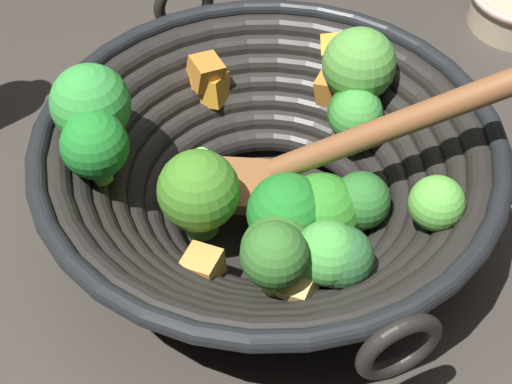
{
  "coord_description": "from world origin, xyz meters",
  "views": [
    {
      "loc": [
        0.34,
        0.16,
        0.46
      ],
      "look_at": [
        -0.01,
        -0.01,
        0.03
      ],
      "focal_mm": 52.26,
      "sensor_mm": 36.0,
      "label": 1
    }
  ],
  "objects": [
    {
      "name": "ground_plane",
      "position": [
        0.0,
        0.0,
        0.0
      ],
      "size": [
        4.0,
        4.0,
        0.0
      ],
      "primitive_type": "plane",
      "color": "#332D28"
    },
    {
      "name": "wok",
      "position": [
        0.0,
        0.0,
        0.07
      ],
      "size": [
        0.34,
        0.39,
        0.21
      ],
      "color": "black",
      "rests_on": "ground"
    }
  ]
}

